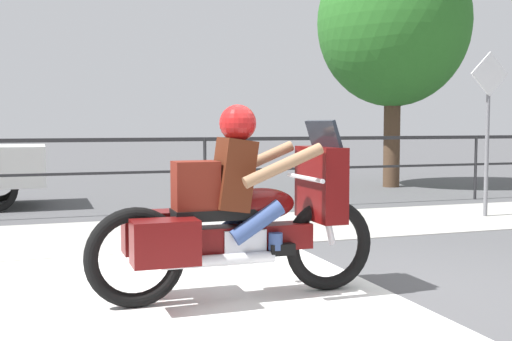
{
  "coord_description": "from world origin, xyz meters",
  "views": [
    {
      "loc": [
        -2.47,
        -4.6,
        1.38
      ],
      "look_at": [
        -0.68,
        0.69,
        0.97
      ],
      "focal_mm": 45.0,
      "sensor_mm": 36.0,
      "label": 1
    }
  ],
  "objects": [
    {
      "name": "ground_plane",
      "position": [
        0.0,
        0.0,
        0.0
      ],
      "size": [
        120.0,
        120.0,
        0.0
      ],
      "primitive_type": "plane",
      "color": "#4C4C4F"
    },
    {
      "name": "sidewalk_band",
      "position": [
        0.0,
        3.4,
        0.01
      ],
      "size": [
        44.0,
        2.4,
        0.01
      ],
      "primitive_type": "cube",
      "color": "#A8A59E",
      "rests_on": "ground"
    },
    {
      "name": "crosswalk_band",
      "position": [
        -1.65,
        -0.2,
        0.0
      ],
      "size": [
        3.78,
        6.0,
        0.01
      ],
      "primitive_type": "cube",
      "color": "silver",
      "rests_on": "ground"
    },
    {
      "name": "fence_railing",
      "position": [
        0.0,
        5.19,
        0.92
      ],
      "size": [
        36.0,
        0.05,
        1.17
      ],
      "color": "#232326",
      "rests_on": "ground"
    },
    {
      "name": "motorcycle",
      "position": [
        -1.0,
        0.18,
        0.68
      ],
      "size": [
        2.36,
        0.76,
        1.53
      ],
      "rotation": [
        0.0,
        0.0,
        -0.06
      ],
      "color": "black",
      "rests_on": "ground"
    },
    {
      "name": "street_sign",
      "position": [
        3.82,
        3.28,
        1.51
      ],
      "size": [
        0.65,
        0.06,
        2.44
      ],
      "color": "slate",
      "rests_on": "ground"
    },
    {
      "name": "tree_behind_sign",
      "position": [
        4.87,
        7.76,
        3.56
      ],
      "size": [
        3.29,
        3.29,
        5.39
      ],
      "color": "#473323",
      "rests_on": "ground"
    }
  ]
}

